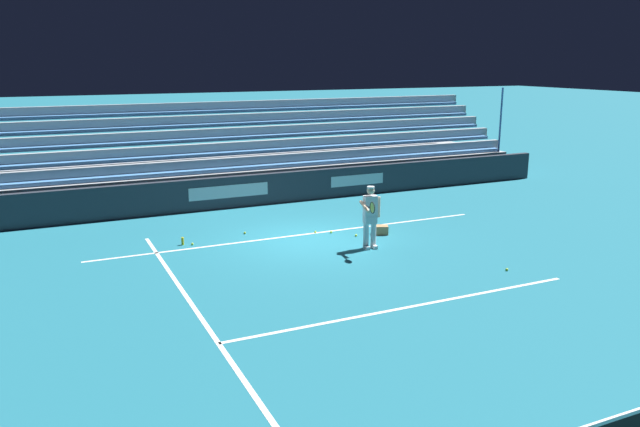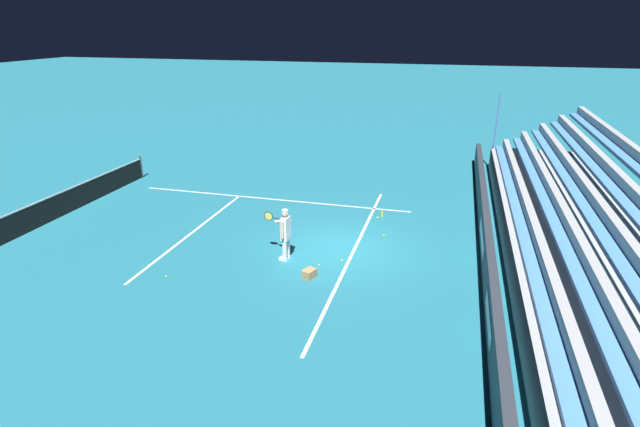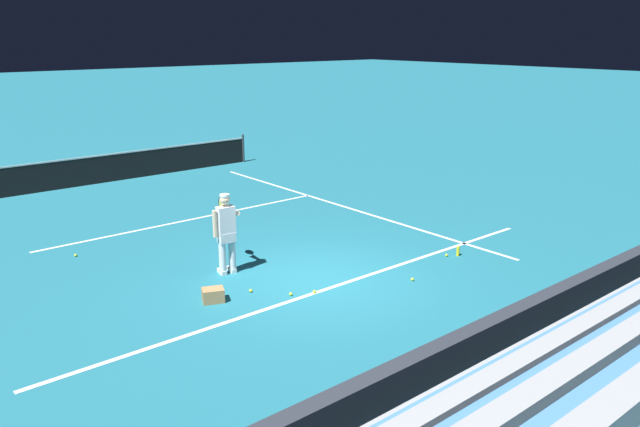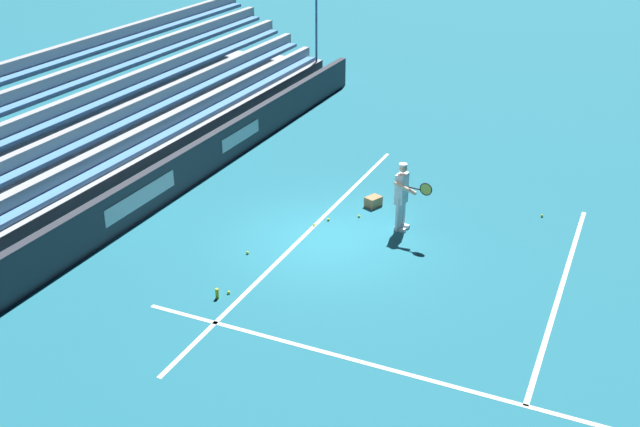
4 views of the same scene
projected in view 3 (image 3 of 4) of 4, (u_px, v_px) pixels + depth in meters
ground_plane at (319, 279)px, 12.80m from camera, size 160.00×160.00×0.00m
court_baseline_white at (335, 286)px, 12.43m from camera, size 12.00×0.10×0.01m
court_sideline_white at (340, 205)px, 18.28m from camera, size 0.10×12.00×0.01m
court_service_line_white at (190, 220)px, 16.86m from camera, size 8.22×0.10×0.01m
back_wall_sponsor_board at (524, 337)px, 9.17m from camera, size 24.97×0.25×1.10m
tennis_player at (226, 232)px, 12.88m from camera, size 0.64×0.97×1.71m
ball_box_cardboard at (213, 295)px, 11.69m from camera, size 0.48×0.43×0.26m
tennis_ball_midcourt at (447, 255)px, 14.08m from camera, size 0.07×0.07×0.07m
tennis_ball_by_box at (412, 279)px, 12.69m from camera, size 0.07×0.07×0.07m
tennis_ball_far_left at (291, 294)px, 11.98m from camera, size 0.07×0.07×0.07m
tennis_ball_stray_back at (251, 291)px, 12.13m from camera, size 0.07×0.07×0.07m
tennis_ball_on_baseline at (76, 255)px, 14.07m from camera, size 0.07×0.07×0.07m
tennis_ball_toward_net at (314, 292)px, 12.09m from camera, size 0.07×0.07×0.07m
water_bottle at (458, 251)px, 14.11m from camera, size 0.07×0.07×0.22m
tennis_net at (106, 168)px, 20.98m from camera, size 11.09×0.09×1.07m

